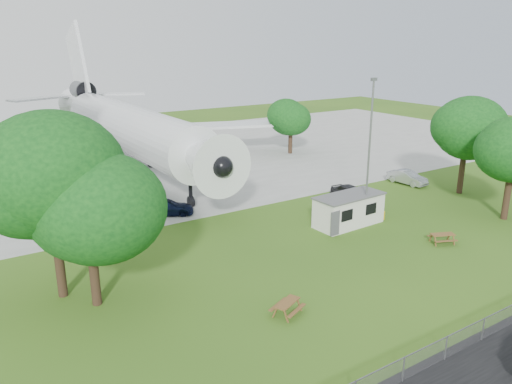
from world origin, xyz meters
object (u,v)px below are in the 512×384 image
picnic_west (287,314)px  picnic_east (442,243)px  airliner (125,125)px  site_cabin (349,210)px

picnic_west → picnic_east: size_ratio=1.00×
airliner → picnic_west: airliner is taller
site_cabin → picnic_east: (3.23, -6.91, -1.31)m
picnic_west → picnic_east: same height
airliner → picnic_east: 38.29m
airliner → picnic_east: bearing=-71.3°
site_cabin → picnic_east: 7.74m
picnic_east → site_cabin: bearing=138.9°
airliner → picnic_east: size_ratio=26.52×
airliner → site_cabin: airliner is taller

